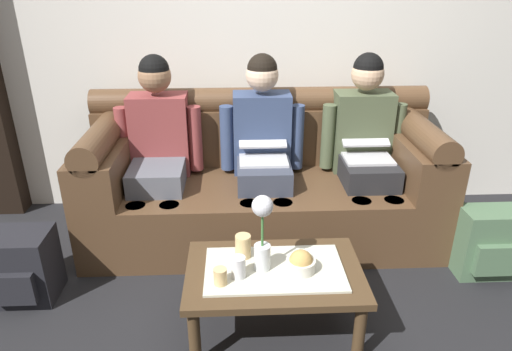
% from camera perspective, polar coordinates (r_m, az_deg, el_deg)
% --- Properties ---
extents(back_wall_patterned, '(6.00, 0.12, 2.90)m').
position_cam_1_polar(back_wall_patterned, '(3.37, 0.35, 20.01)').
color(back_wall_patterned, silver).
rests_on(back_wall_patterned, ground_plane).
extents(couch, '(2.30, 0.88, 0.96)m').
position_cam_1_polar(couch, '(3.13, 0.80, -0.89)').
color(couch, '#513823').
rests_on(couch, ground_plane).
extents(person_left, '(0.56, 0.67, 1.22)m').
position_cam_1_polar(person_left, '(3.05, -12.06, 3.77)').
color(person_left, '#595B66').
rests_on(person_left, ground_plane).
extents(person_middle, '(0.56, 0.67, 1.22)m').
position_cam_1_polar(person_middle, '(3.01, 0.83, 4.05)').
color(person_middle, '#383D4C').
rests_on(person_middle, ground_plane).
extents(person_right, '(0.56, 0.67, 1.22)m').
position_cam_1_polar(person_right, '(3.13, 13.41, 4.14)').
color(person_right, '#232326').
rests_on(person_right, ground_plane).
extents(coffee_table, '(0.86, 0.55, 0.38)m').
position_cam_1_polar(coffee_table, '(2.30, 2.27, -12.60)').
color(coffee_table, '#47331E').
rests_on(coffee_table, ground_plane).
extents(flower_vase, '(0.10, 0.10, 0.39)m').
position_cam_1_polar(flower_vase, '(2.15, 0.80, -6.76)').
color(flower_vase, silver).
rests_on(flower_vase, coffee_table).
extents(snack_bowl, '(0.14, 0.14, 0.12)m').
position_cam_1_polar(snack_bowl, '(2.24, 5.59, -10.79)').
color(snack_bowl, silver).
rests_on(snack_bowl, coffee_table).
extents(cup_near_left, '(0.08, 0.08, 0.12)m').
position_cam_1_polar(cup_near_left, '(2.32, -1.62, -8.77)').
color(cup_near_left, '#DBB77A').
rests_on(cup_near_left, coffee_table).
extents(cup_near_right, '(0.07, 0.07, 0.11)m').
position_cam_1_polar(cup_near_right, '(2.18, -2.20, -11.31)').
color(cup_near_right, silver).
rests_on(cup_near_right, coffee_table).
extents(cup_far_center, '(0.06, 0.06, 0.08)m').
position_cam_1_polar(cup_far_center, '(2.15, -4.45, -12.40)').
color(cup_far_center, '#DBB77A').
rests_on(cup_far_center, coffee_table).
extents(backpack_left, '(0.35, 0.31, 0.40)m').
position_cam_1_polar(backpack_left, '(2.89, -27.11, -10.10)').
color(backpack_left, black).
rests_on(backpack_left, ground_plane).
extents(backpack_right, '(0.34, 0.25, 0.43)m').
position_cam_1_polar(backpack_right, '(3.08, 26.76, -7.54)').
color(backpack_right, '#4C6B4C').
rests_on(backpack_right, ground_plane).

